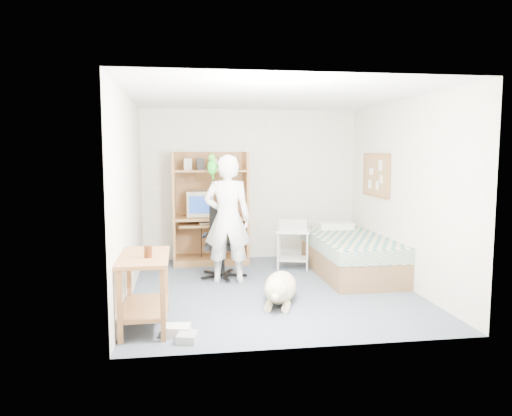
# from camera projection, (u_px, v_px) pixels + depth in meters

# --- Properties ---
(floor) EXTENTS (4.00, 4.00, 0.00)m
(floor) POSITION_uv_depth(u_px,v_px,m) (272.00, 289.00, 6.59)
(floor) COLOR #434E5B
(floor) RESTS_ON ground
(wall_back) EXTENTS (3.60, 0.02, 2.50)m
(wall_back) POSITION_uv_depth(u_px,v_px,m) (251.00, 185.00, 8.41)
(wall_back) COLOR white
(wall_back) RESTS_ON floor
(wall_right) EXTENTS (0.02, 4.00, 2.50)m
(wall_right) POSITION_uv_depth(u_px,v_px,m) (403.00, 193.00, 6.71)
(wall_right) COLOR white
(wall_right) RESTS_ON floor
(wall_left) EXTENTS (0.02, 4.00, 2.50)m
(wall_left) POSITION_uv_depth(u_px,v_px,m) (129.00, 197.00, 6.18)
(wall_left) COLOR white
(wall_left) RESTS_ON floor
(ceiling) EXTENTS (3.60, 4.00, 0.02)m
(ceiling) POSITION_uv_depth(u_px,v_px,m) (272.00, 96.00, 6.31)
(ceiling) COLOR white
(ceiling) RESTS_ON wall_back
(computer_hutch) EXTENTS (1.20, 0.63, 1.80)m
(computer_hutch) POSITION_uv_depth(u_px,v_px,m) (210.00, 212.00, 8.10)
(computer_hutch) COLOR brown
(computer_hutch) RESTS_ON floor
(bed) EXTENTS (1.02, 2.02, 0.66)m
(bed) POSITION_uv_depth(u_px,v_px,m) (351.00, 255.00, 7.35)
(bed) COLOR brown
(bed) RESTS_ON floor
(side_desk) EXTENTS (0.50, 1.00, 0.75)m
(side_desk) POSITION_uv_depth(u_px,v_px,m) (144.00, 280.00, 5.12)
(side_desk) COLOR brown
(side_desk) RESTS_ON floor
(corkboard) EXTENTS (0.04, 0.94, 0.66)m
(corkboard) POSITION_uv_depth(u_px,v_px,m) (376.00, 175.00, 7.57)
(corkboard) COLOR #9B7145
(corkboard) RESTS_ON wall_right
(office_chair) EXTENTS (0.60, 0.60, 1.06)m
(office_chair) POSITION_uv_depth(u_px,v_px,m) (223.00, 251.00, 7.19)
(office_chair) COLOR black
(office_chair) RESTS_ON floor
(person) EXTENTS (0.71, 0.53, 1.77)m
(person) POSITION_uv_depth(u_px,v_px,m) (227.00, 219.00, 6.83)
(person) COLOR white
(person) RESTS_ON floor
(parrot) EXTENTS (0.13, 0.23, 0.36)m
(parrot) POSITION_uv_depth(u_px,v_px,m) (212.00, 166.00, 6.74)
(parrot) COLOR #12801A
(parrot) RESTS_ON person
(dog) EXTENTS (0.60, 1.14, 0.44)m
(dog) POSITION_uv_depth(u_px,v_px,m) (280.00, 287.00, 5.95)
(dog) COLOR beige
(dog) RESTS_ON floor
(printer_cart) EXTENTS (0.60, 0.53, 0.61)m
(printer_cart) POSITION_uv_depth(u_px,v_px,m) (293.00, 243.00, 7.72)
(printer_cart) COLOR silver
(printer_cart) RESTS_ON floor
(printer) EXTENTS (0.49, 0.42, 0.18)m
(printer) POSITION_uv_depth(u_px,v_px,m) (293.00, 224.00, 7.68)
(printer) COLOR #A9A9A5
(printer) RESTS_ON printer_cart
(crt_monitor) EXTENTS (0.45, 0.48, 0.40)m
(crt_monitor) POSITION_uv_depth(u_px,v_px,m) (201.00, 203.00, 8.07)
(crt_monitor) COLOR beige
(crt_monitor) RESTS_ON computer_hutch
(keyboard) EXTENTS (0.45, 0.16, 0.03)m
(keyboard) POSITION_uv_depth(u_px,v_px,m) (214.00, 223.00, 7.97)
(keyboard) COLOR beige
(keyboard) RESTS_ON computer_hutch
(pencil_cup) EXTENTS (0.08, 0.08, 0.12)m
(pencil_cup) POSITION_uv_depth(u_px,v_px,m) (233.00, 213.00, 8.07)
(pencil_cup) COLOR gold
(pencil_cup) RESTS_ON computer_hutch
(drink_glass) EXTENTS (0.08, 0.08, 0.12)m
(drink_glass) POSITION_uv_depth(u_px,v_px,m) (148.00, 252.00, 4.98)
(drink_glass) COLOR #3C1A09
(drink_glass) RESTS_ON side_desk
(floor_box_a) EXTENTS (0.27, 0.23, 0.10)m
(floor_box_a) POSITION_uv_depth(u_px,v_px,m) (177.00, 330.00, 4.92)
(floor_box_a) COLOR white
(floor_box_a) RESTS_ON floor
(floor_box_b) EXTENTS (0.23, 0.26, 0.08)m
(floor_box_b) POSITION_uv_depth(u_px,v_px,m) (187.00, 337.00, 4.76)
(floor_box_b) COLOR #A4A5A0
(floor_box_b) RESTS_ON floor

